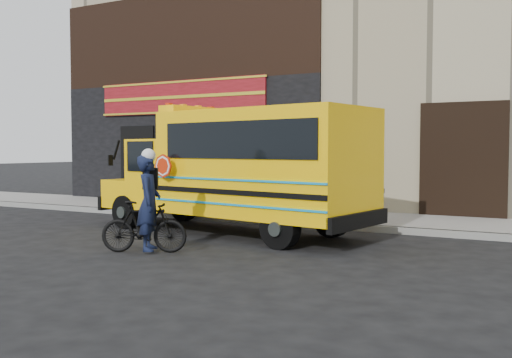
% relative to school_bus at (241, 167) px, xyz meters
% --- Properties ---
extents(ground, '(120.00, 120.00, 0.00)m').
position_rel_school_bus_xyz_m(ground, '(0.01, -0.78, -1.51)').
color(ground, black).
rests_on(ground, ground).
extents(curb, '(40.00, 0.20, 0.15)m').
position_rel_school_bus_xyz_m(curb, '(0.01, 1.82, -1.43)').
color(curb, gray).
rests_on(curb, ground).
extents(sidewalk, '(40.00, 3.00, 0.15)m').
position_rel_school_bus_xyz_m(sidewalk, '(0.01, 3.32, -1.43)').
color(sidewalk, slate).
rests_on(sidewalk, ground).
extents(building, '(20.00, 10.70, 12.00)m').
position_rel_school_bus_xyz_m(building, '(-0.03, 9.67, 4.62)').
color(building, tan).
rests_on(building, sidewalk).
extents(school_bus, '(7.17, 3.35, 2.92)m').
position_rel_school_bus_xyz_m(school_bus, '(0.00, 0.00, 0.00)').
color(school_bus, black).
rests_on(school_bus, ground).
extents(bicycle, '(1.63, 1.08, 0.96)m').
position_rel_school_bus_xyz_m(bicycle, '(-0.49, -2.78, -1.03)').
color(bicycle, black).
rests_on(bicycle, ground).
extents(cyclist, '(0.69, 0.77, 1.77)m').
position_rel_school_bus_xyz_m(cyclist, '(-0.38, -2.76, -0.63)').
color(cyclist, black).
rests_on(cyclist, ground).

